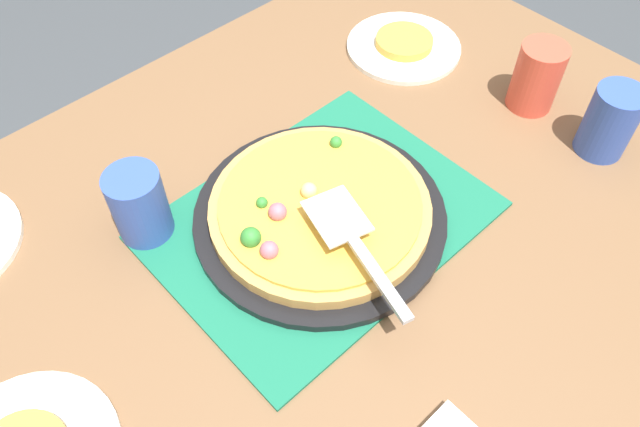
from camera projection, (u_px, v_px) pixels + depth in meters
name	position (u px, v px, depth m)	size (l,w,h in m)	color
ground_plane	(320.00, 407.00, 1.53)	(8.00, 8.00, 0.00)	#3D4247
dining_table	(320.00, 262.00, 1.03)	(1.40, 1.00, 0.75)	brown
placemat	(320.00, 220.00, 0.94)	(0.48, 0.36, 0.01)	#196B4C
pizza_pan	(320.00, 216.00, 0.94)	(0.38, 0.38, 0.01)	black
pizza	(319.00, 208.00, 0.92)	(0.33, 0.33, 0.05)	tan
plate_near_left	(403.00, 47.00, 1.21)	(0.22, 0.22, 0.01)	white
served_slice_left	(404.00, 41.00, 1.20)	(0.11, 0.11, 0.02)	gold
cup_near	(610.00, 122.00, 1.00)	(0.08, 0.08, 0.12)	#3351AD
cup_far	(537.00, 77.00, 1.06)	(0.08, 0.08, 0.12)	#E04C38
cup_corner	(140.00, 206.00, 0.89)	(0.08, 0.08, 0.12)	#3351AD
pizza_server	(354.00, 241.00, 0.84)	(0.10, 0.23, 0.01)	silver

